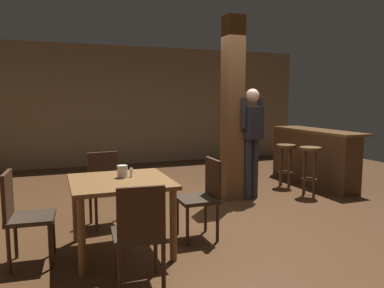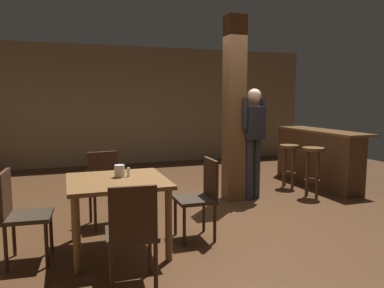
% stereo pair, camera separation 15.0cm
% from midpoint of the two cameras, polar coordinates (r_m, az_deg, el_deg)
% --- Properties ---
extents(ground_plane, '(10.80, 10.80, 0.00)m').
position_cam_midpoint_polar(ground_plane, '(5.23, 5.02, -10.58)').
color(ground_plane, '#422816').
extents(wall_back, '(8.00, 0.10, 2.80)m').
position_cam_midpoint_polar(wall_back, '(9.25, -7.09, 5.83)').
color(wall_back, '#756047').
rests_on(wall_back, ground_plane).
extents(pillar, '(0.28, 0.28, 2.80)m').
position_cam_midpoint_polar(pillar, '(5.79, 5.44, 5.22)').
color(pillar, brown).
rests_on(pillar, ground_plane).
extents(dining_table, '(0.99, 0.99, 0.75)m').
position_cam_midpoint_polar(dining_table, '(3.93, -11.90, -7.01)').
color(dining_table, brown).
rests_on(dining_table, ground_plane).
extents(chair_north, '(0.46, 0.46, 0.89)m').
position_cam_midpoint_polar(chair_north, '(4.82, -13.91, -6.01)').
color(chair_north, '#2D2319').
rests_on(chair_north, ground_plane).
extents(chair_east, '(0.42, 0.42, 0.89)m').
position_cam_midpoint_polar(chair_east, '(4.23, 0.72, -7.62)').
color(chair_east, '#2D2319').
rests_on(chair_east, ground_plane).
extents(chair_west, '(0.45, 0.45, 0.89)m').
position_cam_midpoint_polar(chair_west, '(3.93, -25.49, -9.44)').
color(chair_west, '#2D2319').
rests_on(chair_west, ground_plane).
extents(chair_south, '(0.45, 0.45, 0.89)m').
position_cam_midpoint_polar(chair_south, '(3.14, -9.39, -12.94)').
color(chair_south, '#2D2319').
rests_on(chair_south, ground_plane).
extents(napkin_cup, '(0.11, 0.11, 0.13)m').
position_cam_midpoint_polar(napkin_cup, '(3.99, -11.63, -4.12)').
color(napkin_cup, beige).
rests_on(napkin_cup, dining_table).
extents(salt_shaker, '(0.03, 0.03, 0.10)m').
position_cam_midpoint_polar(salt_shaker, '(4.00, -10.31, -4.30)').
color(salt_shaker, silver).
rests_on(salt_shaker, dining_table).
extents(standing_person, '(0.47, 0.31, 1.72)m').
position_cam_midpoint_polar(standing_person, '(5.85, 8.37, 1.30)').
color(standing_person, black).
rests_on(standing_person, ground_plane).
extents(bar_counter, '(0.56, 2.04, 1.00)m').
position_cam_midpoint_polar(bar_counter, '(7.24, 17.35, -1.79)').
color(bar_counter, brown).
rests_on(bar_counter, ground_plane).
extents(bar_stool_near, '(0.34, 0.34, 0.80)m').
position_cam_midpoint_polar(bar_stool_near, '(6.30, 16.89, -2.28)').
color(bar_stool_near, '#4C3319').
rests_on(bar_stool_near, ground_plane).
extents(bar_stool_mid, '(0.33, 0.33, 0.76)m').
position_cam_midpoint_polar(bar_stool_mid, '(6.87, 13.48, -1.71)').
color(bar_stool_mid, '#4C3319').
rests_on(bar_stool_mid, ground_plane).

